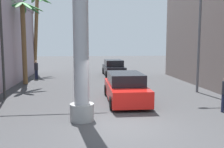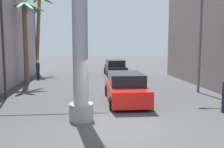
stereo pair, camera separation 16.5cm
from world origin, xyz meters
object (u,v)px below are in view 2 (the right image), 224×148
at_px(car_lead, 126,88).
at_px(pedestrian_far_left, 38,68).
at_px(street_lamp, 195,27).
at_px(car_far, 115,68).
at_px(palm_tree_mid_left, 25,30).
at_px(traffic_light_mast, 30,23).
at_px(palm_tree_far_left, 38,25).

distance_m(car_lead, pedestrian_far_left, 11.31).
bearing_deg(street_lamp, car_far, 113.61).
bearing_deg(pedestrian_far_left, car_far, 14.07).
relative_size(car_lead, palm_tree_mid_left, 0.78).
distance_m(street_lamp, pedestrian_far_left, 13.66).
relative_size(car_far, pedestrian_far_left, 2.80).
height_order(traffic_light_mast, pedestrian_far_left, traffic_light_mast).
height_order(street_lamp, car_far, street_lamp).
bearing_deg(palm_tree_mid_left, car_lead, -44.77).
bearing_deg(pedestrian_far_left, car_lead, -55.48).
relative_size(palm_tree_mid_left, pedestrian_far_left, 3.80).
relative_size(traffic_light_mast, car_far, 1.31).
xyz_separation_m(street_lamp, car_far, (-3.97, 9.08, -3.45)).
distance_m(car_lead, palm_tree_far_left, 16.47).
relative_size(street_lamp, car_far, 1.48).
bearing_deg(street_lamp, car_lead, -156.72).
relative_size(car_far, palm_tree_mid_left, 0.74).
bearing_deg(street_lamp, traffic_light_mast, -176.01).
xyz_separation_m(street_lamp, car_lead, (-4.67, -2.01, -3.45)).
distance_m(car_far, palm_tree_mid_left, 9.31).
distance_m(car_lead, palm_tree_mid_left, 10.12).
bearing_deg(street_lamp, palm_tree_mid_left, 157.68).
height_order(traffic_light_mast, car_far, traffic_light_mast).
bearing_deg(car_far, palm_tree_mid_left, -149.51).
height_order(street_lamp, car_lead, street_lamp).
xyz_separation_m(traffic_light_mast, palm_tree_far_left, (-1.92, 12.85, 0.89)).
relative_size(street_lamp, traffic_light_mast, 1.13).
bearing_deg(palm_tree_mid_left, traffic_light_mast, -74.26).
distance_m(street_lamp, car_far, 10.50).
distance_m(car_far, pedestrian_far_left, 7.33).
xyz_separation_m(street_lamp, palm_tree_mid_left, (-11.43, 4.69, -0.01)).
distance_m(palm_tree_mid_left, pedestrian_far_left, 4.15).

